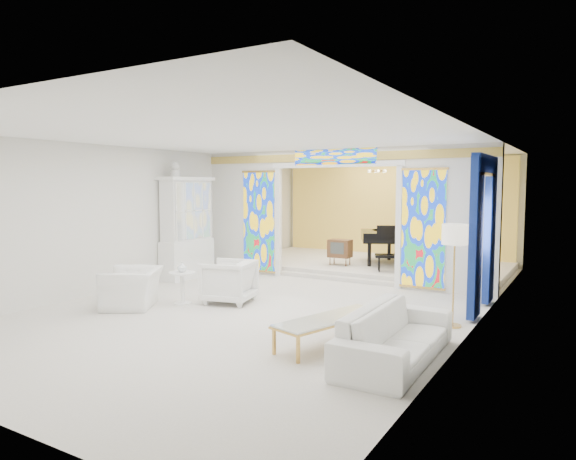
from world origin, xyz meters
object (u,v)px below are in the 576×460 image
Objects in this scene: sofa at (396,335)px; grand_piano at (392,236)px; armchair_right at (229,281)px; tv_console at (340,249)px; armchair_left at (132,288)px; china_cabinet at (187,229)px; coffee_table at (330,319)px.

sofa is 0.80× the size of grand_piano.
sofa is at bearing -95.26° from grand_piano.
tv_console reaches higher than armchair_right.
armchair_left is 0.37× the size of grand_piano.
tv_console is (2.78, 2.57, -0.57)m from china_cabinet.
armchair_right is (1.29, 1.17, 0.06)m from armchair_left.
china_cabinet is 3.08m from armchair_left.
armchair_left reaches higher than sofa.
grand_piano reaches higher than tv_console.
grand_piano is 4.43× the size of tv_console.
armchair_left is 1.20× the size of armchair_right.
tv_console is at bearing 30.27° from sofa.
armchair_left is at bearing -61.39° from armchair_right.
armchair_left is 5.57m from tv_console.
china_cabinet is 3.00m from armchair_right.
china_cabinet is at bearing -136.57° from armchair_right.
armchair_left is 1.65× the size of tv_console.
tv_console is at bearing 161.59° from armchair_right.
sofa is at bearing -8.16° from coffee_table.
grand_piano reaches higher than armchair_right.
armchair_left is 5.03m from sofa.
coffee_table is 6.77m from grand_piano.
coffee_table is at bearing 55.20° from armchair_left.
china_cabinet is 3.09× the size of armchair_right.
grand_piano is at bearing 125.58° from armchair_left.
grand_piano is (3.77, 3.67, -0.31)m from china_cabinet.
armchair_right is 3.08m from coffee_table.
sofa is 3.53× the size of tv_console.
armchair_left is at bearing -109.70° from tv_console.
armchair_right is 5.43m from grand_piano.
china_cabinet is 6.02m from coffee_table.
armchair_right is 1.37× the size of tv_console.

